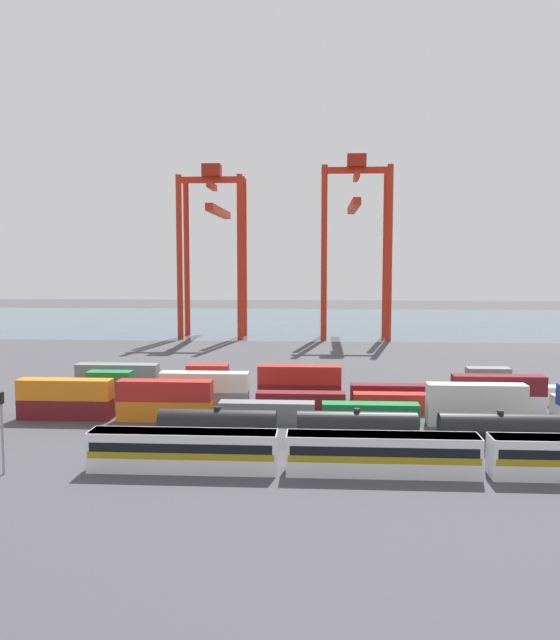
{
  "coord_description": "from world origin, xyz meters",
  "views": [
    {
      "loc": [
        -6.95,
        -80.66,
        20.36
      ],
      "look_at": [
        -13.73,
        31.84,
        9.86
      ],
      "focal_mm": 35.65,
      "sensor_mm": 36.0,
      "label": 1
    }
  ],
  "objects_px": {
    "shipping_container_5": "(370,413)",
    "passenger_train": "(382,452)",
    "signal_mast": "(2,422)",
    "shipping_container_10": "(110,399)",
    "shipping_container_23": "(299,392)",
    "gantry_crane_central": "(355,228)",
    "gantry_crane_west": "(214,233)",
    "freight_tank_row": "(357,429)"
  },
  "relations": [
    {
      "from": "signal_mast",
      "to": "shipping_container_23",
      "type": "bearing_deg",
      "value": 50.91
    },
    {
      "from": "shipping_container_23",
      "to": "signal_mast",
      "type": "bearing_deg",
      "value": -129.09
    },
    {
      "from": "freight_tank_row",
      "to": "gantry_crane_west",
      "type": "distance_m",
      "value": 109.37
    },
    {
      "from": "shipping_container_5",
      "to": "shipping_container_10",
      "type": "relative_size",
      "value": 2.0
    },
    {
      "from": "freight_tank_row",
      "to": "gantry_crane_central",
      "type": "height_order",
      "value": "gantry_crane_central"
    },
    {
      "from": "shipping_container_5",
      "to": "gantry_crane_central",
      "type": "xyz_separation_m",
      "value": [
        3.09,
        91.03,
        27.64
      ]
    },
    {
      "from": "passenger_train",
      "to": "gantry_crane_west",
      "type": "distance_m",
      "value": 118.35
    },
    {
      "from": "shipping_container_10",
      "to": "shipping_container_23",
      "type": "relative_size",
      "value": 0.5
    },
    {
      "from": "shipping_container_23",
      "to": "gantry_crane_central",
      "type": "distance_m",
      "value": 84.28
    },
    {
      "from": "shipping_container_5",
      "to": "gantry_crane_west",
      "type": "xyz_separation_m",
      "value": [
        -34.62,
        91.22,
        26.53
      ]
    },
    {
      "from": "shipping_container_5",
      "to": "freight_tank_row",
      "type": "bearing_deg",
      "value": -102.87
    },
    {
      "from": "freight_tank_row",
      "to": "gantry_crane_west",
      "type": "relative_size",
      "value": 0.97
    },
    {
      "from": "shipping_container_23",
      "to": "gantry_crane_central",
      "type": "bearing_deg",
      "value": 81.07
    },
    {
      "from": "shipping_container_23",
      "to": "gantry_crane_west",
      "type": "relative_size",
      "value": 0.27
    },
    {
      "from": "signal_mast",
      "to": "shipping_container_10",
      "type": "bearing_deg",
      "value": 87.27
    },
    {
      "from": "signal_mast",
      "to": "gantry_crane_west",
      "type": "xyz_separation_m",
      "value": [
        1.98,
        112.49,
        22.69
      ]
    },
    {
      "from": "shipping_container_5",
      "to": "gantry_crane_central",
      "type": "bearing_deg",
      "value": 88.06
    },
    {
      "from": "shipping_container_5",
      "to": "shipping_container_10",
      "type": "xyz_separation_m",
      "value": [
        -35.29,
        6.18,
        0.0
      ]
    },
    {
      "from": "gantry_crane_west",
      "to": "shipping_container_10",
      "type": "bearing_deg",
      "value": -90.45
    },
    {
      "from": "shipping_container_23",
      "to": "passenger_train",
      "type": "bearing_deg",
      "value": -74.29
    },
    {
      "from": "signal_mast",
      "to": "shipping_container_10",
      "type": "relative_size",
      "value": 1.32
    },
    {
      "from": "gantry_crane_west",
      "to": "passenger_train",
      "type": "bearing_deg",
      "value": -72.77
    },
    {
      "from": "signal_mast",
      "to": "gantry_crane_west",
      "type": "relative_size",
      "value": 0.17
    },
    {
      "from": "signal_mast",
      "to": "gantry_crane_central",
      "type": "distance_m",
      "value": 121.46
    },
    {
      "from": "passenger_train",
      "to": "shipping_container_5",
      "type": "xyz_separation_m",
      "value": [
        0.41,
        19.13,
        -0.84
      ]
    },
    {
      "from": "passenger_train",
      "to": "signal_mast",
      "type": "bearing_deg",
      "value": -176.62
    },
    {
      "from": "passenger_train",
      "to": "signal_mast",
      "type": "xyz_separation_m",
      "value": [
        -36.19,
        -2.14,
        3.0
      ]
    },
    {
      "from": "signal_mast",
      "to": "shipping_container_10",
      "type": "height_order",
      "value": "signal_mast"
    },
    {
      "from": "shipping_container_5",
      "to": "gantry_crane_central",
      "type": "relative_size",
      "value": 0.25
    },
    {
      "from": "gantry_crane_west",
      "to": "freight_tank_row",
      "type": "bearing_deg",
      "value": -72.29
    },
    {
      "from": "shipping_container_5",
      "to": "passenger_train",
      "type": "bearing_deg",
      "value": -91.22
    },
    {
      "from": "shipping_container_10",
      "to": "shipping_container_23",
      "type": "xyz_separation_m",
      "value": [
        26.03,
        6.18,
        0.0
      ]
    },
    {
      "from": "signal_mast",
      "to": "shipping_container_10",
      "type": "distance_m",
      "value": 27.76
    },
    {
      "from": "shipping_container_5",
      "to": "gantry_crane_west",
      "type": "height_order",
      "value": "gantry_crane_west"
    },
    {
      "from": "shipping_container_10",
      "to": "freight_tank_row",
      "type": "bearing_deg",
      "value": -26.15
    },
    {
      "from": "passenger_train",
      "to": "shipping_container_5",
      "type": "relative_size",
      "value": 4.69
    },
    {
      "from": "passenger_train",
      "to": "shipping_container_23",
      "type": "bearing_deg",
      "value": 105.71
    },
    {
      "from": "freight_tank_row",
      "to": "signal_mast",
      "type": "relative_size",
      "value": 5.52
    },
    {
      "from": "gantry_crane_west",
      "to": "gantry_crane_central",
      "type": "bearing_deg",
      "value": -0.29
    },
    {
      "from": "shipping_container_23",
      "to": "gantry_crane_west",
      "type": "xyz_separation_m",
      "value": [
        -25.36,
        78.85,
        26.53
      ]
    },
    {
      "from": "passenger_train",
      "to": "freight_tank_row",
      "type": "height_order",
      "value": "freight_tank_row"
    },
    {
      "from": "shipping_container_23",
      "to": "gantry_crane_west",
      "type": "distance_m",
      "value": 86.97
    }
  ]
}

